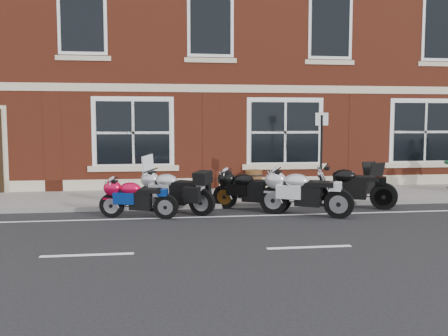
{
  "coord_description": "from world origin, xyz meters",
  "views": [
    {
      "loc": [
        -2.79,
        -11.74,
        2.31
      ],
      "look_at": [
        -0.96,
        1.6,
        1.07
      ],
      "focal_mm": 40.0,
      "sensor_mm": 36.0,
      "label": 1
    }
  ],
  "objects_px": {
    "moto_sport_black": "(250,189)",
    "a_board_sign": "(373,177)",
    "moto_naked_black": "(351,185)",
    "moto_touring_silver": "(173,190)",
    "moto_sport_silver": "(304,191)",
    "barrel_planter": "(254,180)",
    "moto_sport_red": "(137,197)",
    "parking_sign": "(321,150)"
  },
  "relations": [
    {
      "from": "moto_sport_black",
      "to": "a_board_sign",
      "type": "xyz_separation_m",
      "value": [
        4.21,
        1.79,
        0.05
      ]
    },
    {
      "from": "moto_naked_black",
      "to": "a_board_sign",
      "type": "xyz_separation_m",
      "value": [
        1.45,
        1.79,
        -0.0
      ]
    },
    {
      "from": "moto_touring_silver",
      "to": "moto_naked_black",
      "type": "distance_m",
      "value": 4.78
    },
    {
      "from": "moto_sport_silver",
      "to": "barrel_planter",
      "type": "relative_size",
      "value": 3.34
    },
    {
      "from": "moto_sport_red",
      "to": "moto_sport_black",
      "type": "xyz_separation_m",
      "value": [
        2.9,
        0.71,
        0.05
      ]
    },
    {
      "from": "a_board_sign",
      "to": "parking_sign",
      "type": "distance_m",
      "value": 2.63
    },
    {
      "from": "moto_sport_red",
      "to": "moto_sport_black",
      "type": "distance_m",
      "value": 2.99
    },
    {
      "from": "moto_naked_black",
      "to": "parking_sign",
      "type": "bearing_deg",
      "value": 79.66
    },
    {
      "from": "moto_sport_black",
      "to": "moto_sport_silver",
      "type": "distance_m",
      "value": 1.52
    },
    {
      "from": "moto_sport_black",
      "to": "parking_sign",
      "type": "relative_size",
      "value": 0.79
    },
    {
      "from": "a_board_sign",
      "to": "moto_sport_black",
      "type": "bearing_deg",
      "value": 179.42
    },
    {
      "from": "a_board_sign",
      "to": "parking_sign",
      "type": "xyz_separation_m",
      "value": [
        -2.11,
        -1.26,
        0.93
      ]
    },
    {
      "from": "moto_touring_silver",
      "to": "moto_sport_red",
      "type": "height_order",
      "value": "moto_touring_silver"
    },
    {
      "from": "moto_touring_silver",
      "to": "moto_naked_black",
      "type": "bearing_deg",
      "value": -54.38
    },
    {
      "from": "moto_sport_silver",
      "to": "moto_naked_black",
      "type": "bearing_deg",
      "value": -29.38
    },
    {
      "from": "moto_touring_silver",
      "to": "moto_sport_black",
      "type": "height_order",
      "value": "moto_touring_silver"
    },
    {
      "from": "moto_touring_silver",
      "to": "parking_sign",
      "type": "height_order",
      "value": "parking_sign"
    },
    {
      "from": "moto_naked_black",
      "to": "moto_sport_black",
      "type": "bearing_deg",
      "value": 118.08
    },
    {
      "from": "moto_naked_black",
      "to": "barrel_planter",
      "type": "relative_size",
      "value": 3.37
    },
    {
      "from": "moto_touring_silver",
      "to": "moto_sport_red",
      "type": "bearing_deg",
      "value": 156.58
    },
    {
      "from": "moto_sport_silver",
      "to": "moto_sport_black",
      "type": "bearing_deg",
      "value": 79.52
    },
    {
      "from": "moto_sport_red",
      "to": "moto_sport_silver",
      "type": "relative_size",
      "value": 0.9
    },
    {
      "from": "parking_sign",
      "to": "moto_sport_red",
      "type": "bearing_deg",
      "value": -145.95
    },
    {
      "from": "moto_sport_silver",
      "to": "parking_sign",
      "type": "relative_size",
      "value": 0.86
    },
    {
      "from": "a_board_sign",
      "to": "barrel_planter",
      "type": "bearing_deg",
      "value": 135.05
    },
    {
      "from": "moto_sport_black",
      "to": "parking_sign",
      "type": "bearing_deg",
      "value": -46.21
    },
    {
      "from": "moto_sport_red",
      "to": "a_board_sign",
      "type": "relative_size",
      "value": 1.97
    },
    {
      "from": "moto_sport_black",
      "to": "moto_naked_black",
      "type": "bearing_deg",
      "value": -60.3
    },
    {
      "from": "moto_naked_black",
      "to": "a_board_sign",
      "type": "distance_m",
      "value": 2.3
    },
    {
      "from": "barrel_planter",
      "to": "parking_sign",
      "type": "xyz_separation_m",
      "value": [
        1.38,
        -2.63,
        1.1
      ]
    },
    {
      "from": "moto_touring_silver",
      "to": "moto_sport_black",
      "type": "bearing_deg",
      "value": -52.06
    },
    {
      "from": "a_board_sign",
      "to": "moto_naked_black",
      "type": "bearing_deg",
      "value": -152.57
    },
    {
      "from": "moto_sport_silver",
      "to": "parking_sign",
      "type": "xyz_separation_m",
      "value": [
        0.94,
        1.5,
        0.93
      ]
    },
    {
      "from": "parking_sign",
      "to": "moto_sport_silver",
      "type": "bearing_deg",
      "value": -101.86
    },
    {
      "from": "moto_touring_silver",
      "to": "moto_sport_black",
      "type": "xyz_separation_m",
      "value": [
        2.02,
        0.14,
        -0.05
      ]
    },
    {
      "from": "moto_touring_silver",
      "to": "a_board_sign",
      "type": "bearing_deg",
      "value": -38.85
    },
    {
      "from": "moto_touring_silver",
      "to": "a_board_sign",
      "type": "relative_size",
      "value": 2.01
    },
    {
      "from": "moto_sport_black",
      "to": "moto_sport_silver",
      "type": "bearing_deg",
      "value": -100.17
    },
    {
      "from": "moto_sport_black",
      "to": "barrel_planter",
      "type": "relative_size",
      "value": 3.05
    },
    {
      "from": "moto_touring_silver",
      "to": "moto_sport_red",
      "type": "relative_size",
      "value": 1.02
    },
    {
      "from": "barrel_planter",
      "to": "moto_touring_silver",
      "type": "bearing_deg",
      "value": -129.71
    },
    {
      "from": "a_board_sign",
      "to": "parking_sign",
      "type": "relative_size",
      "value": 0.39
    }
  ]
}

